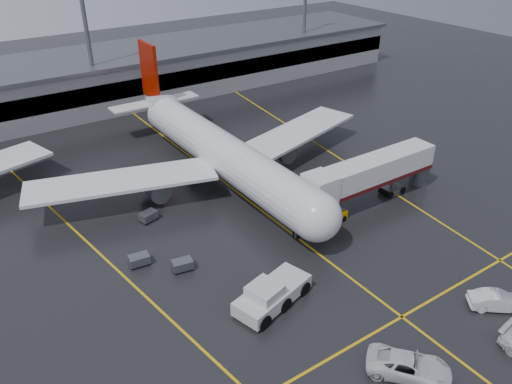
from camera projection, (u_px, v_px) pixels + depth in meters
ground at (260, 210)px, 60.87m from camera, size 220.00×220.00×0.00m
apron_line_centre at (260, 210)px, 60.86m from camera, size 0.25×90.00×0.02m
apron_line_stop at (402, 317)px, 45.00m from camera, size 60.00×0.25×0.02m
apron_line_left at (67, 223)px, 58.28m from camera, size 9.99×69.35×0.02m
apron_line_right at (321, 146)px, 76.89m from camera, size 7.57×69.64×0.02m
terminal at (112, 77)px, 93.30m from camera, size 122.00×19.00×8.60m
light_mast_mid at (86, 29)px, 81.59m from camera, size 3.00×1.20×25.45m
light_mast_right at (305, 3)px, 103.63m from camera, size 3.00×1.20×25.45m
main_airliner at (218, 150)px, 65.79m from camera, size 48.80×45.60×14.10m
jet_bridge at (372, 174)px, 60.43m from camera, size 19.90×3.40×6.05m
pushback_tractor at (271, 295)px, 45.88m from camera, size 8.35×5.13×2.79m
belt_loader at (332, 218)px, 58.15m from camera, size 3.93×2.20×2.37m
service_van_a at (409, 366)px, 39.08m from camera, size 6.37×6.88×1.79m
service_van_c at (498, 301)px, 45.60m from camera, size 5.09×4.56×1.68m
baggage_cart_a at (182, 265)px, 50.56m from camera, size 2.20×1.63×1.12m
baggage_cart_b at (139, 260)px, 51.27m from camera, size 2.14×1.53×1.12m
baggage_cart_c at (148, 216)px, 58.49m from camera, size 2.29×1.82×1.12m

